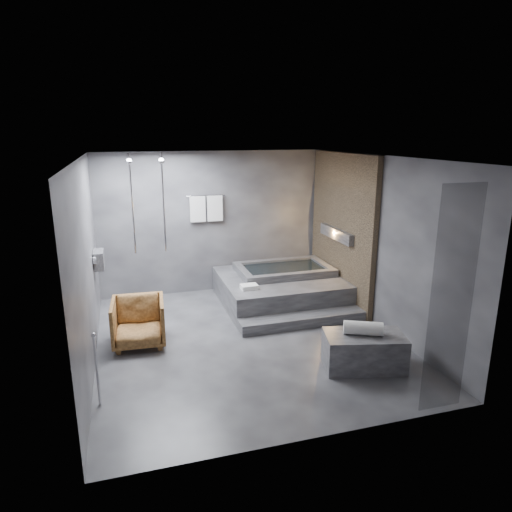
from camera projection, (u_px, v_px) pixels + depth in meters
name	position (u px, v px, depth m)	size (l,w,h in m)	color
room	(267.00, 227.00, 7.03)	(5.00, 5.04, 2.82)	#2A2A2D
tub_deck	(280.00, 289.00, 8.71)	(2.20, 2.00, 0.50)	#2F2F31
tub_step	(303.00, 320.00, 7.66)	(2.20, 0.36, 0.18)	#2F2F31
concrete_bench	(364.00, 351.00, 6.26)	(1.08, 0.59, 0.48)	#343437
driftwood_chair	(139.00, 322.00, 6.91)	(0.77, 0.79, 0.72)	#4D2D13
rolled_towel	(363.00, 328.00, 6.18)	(0.19, 0.19, 0.52)	white
deck_towel	(249.00, 287.00, 7.95)	(0.29, 0.21, 0.08)	white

